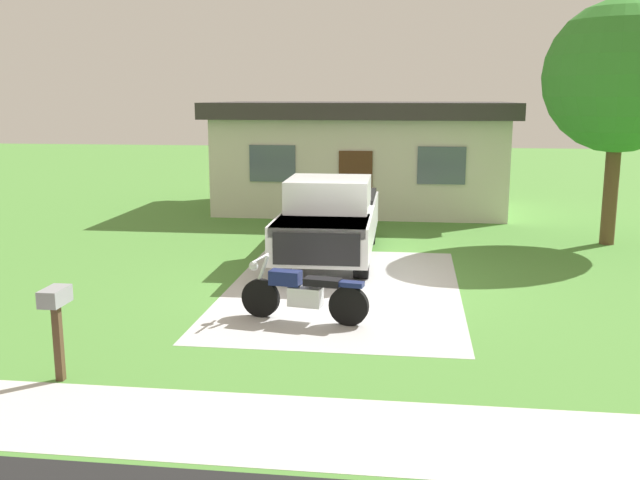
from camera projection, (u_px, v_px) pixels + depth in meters
The scene contains 8 objects.
ground_plane at pixel (343, 289), 13.89m from camera, with size 80.00×80.00×0.00m, color #4D8637.
driveway_pad at pixel (343, 289), 13.89m from camera, with size 4.48×7.04×0.01m, color #B8B8B8.
sidewalk_strip at pixel (291, 429), 8.06m from camera, with size 36.00×1.80×0.01m, color beige.
motorcycle at pixel (303, 293), 11.86m from camera, with size 2.20×0.76×1.09m.
pickup_truck at pixel (331, 217), 16.48m from camera, with size 2.09×5.66×1.90m.
mailbox at pixel (56, 309), 9.26m from camera, with size 0.26×0.48×1.26m.
shade_tree at pixel (620, 77), 17.35m from camera, with size 3.69×3.69×6.00m.
neighbor_house at pixel (362, 155), 23.64m from camera, with size 9.60×5.60×3.50m.
Camera 1 is at (1.28, -13.37, 3.69)m, focal length 40.09 mm.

